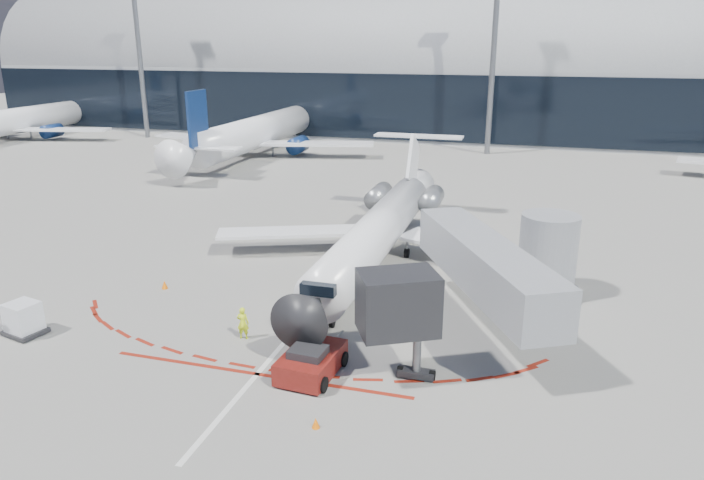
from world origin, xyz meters
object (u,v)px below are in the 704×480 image
(pushback_tug, at_px, (311,361))
(regional_jet, at_px, (381,227))
(uld_container, at_px, (23,319))
(ramp_worker, at_px, (243,323))

(pushback_tug, bearing_deg, regional_jet, 96.45)
(regional_jet, height_order, uld_container, regional_jet)
(ramp_worker, distance_m, uld_container, 10.93)
(regional_jet, height_order, ramp_worker, regional_jet)
(pushback_tug, distance_m, uld_container, 14.98)
(pushback_tug, relative_size, ramp_worker, 3.33)
(ramp_worker, bearing_deg, pushback_tug, 145.67)
(ramp_worker, bearing_deg, regional_jet, -112.82)
(regional_jet, bearing_deg, uld_container, -133.12)
(pushback_tug, bearing_deg, uld_container, -174.56)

